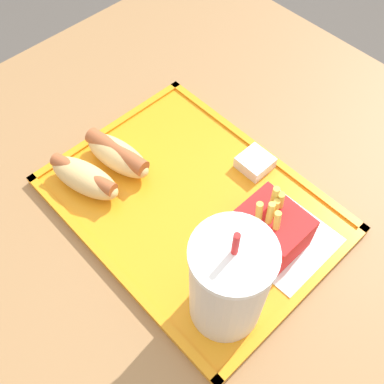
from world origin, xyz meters
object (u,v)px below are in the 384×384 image
hot_dog_far (84,177)px  hot_dog_near (117,154)px  soda_cup (229,283)px  fries_carton (272,228)px  sauce_cup_mayo (255,162)px

hot_dog_far → hot_dog_near: same height
soda_cup → hot_dog_far: size_ratio=1.55×
fries_carton → hot_dog_far: bearing=27.7°
fries_carton → sauce_cup_mayo: fries_carton is taller
soda_cup → hot_dog_far: (0.28, 0.02, -0.06)m
soda_cup → hot_dog_near: 0.28m
hot_dog_near → fries_carton: bearing=-164.5°
hot_dog_far → soda_cup: bearing=-176.7°
hot_dog_far → fries_carton: size_ratio=1.19×
fries_carton → sauce_cup_mayo: bearing=-38.8°
hot_dog_near → fries_carton: size_ratio=1.17×
hot_dog_near → soda_cup: bearing=170.5°
hot_dog_near → sauce_cup_mayo: bearing=-134.8°
soda_cup → hot_dog_far: soda_cup is taller
hot_dog_far → fries_carton: (-0.25, -0.13, 0.01)m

